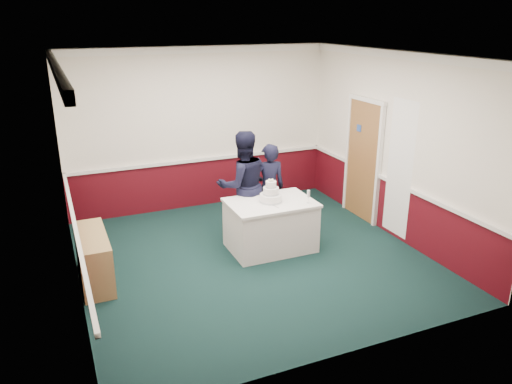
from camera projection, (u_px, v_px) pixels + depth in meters
name	position (u px, v px, depth m)	size (l,w,h in m)	color
ground	(253.00, 258.00, 7.61)	(5.00, 5.00, 0.00)	black
room_shell	(242.00, 123.00, 7.52)	(5.00, 5.00, 3.00)	white
sideboard	(94.00, 258.00, 6.84)	(0.41, 1.20, 0.70)	tan
cake_table	(271.00, 225.00, 7.80)	(1.32, 0.92, 0.79)	white
wedding_cake	(271.00, 195.00, 7.64)	(0.35, 0.35, 0.36)	white
cake_knife	(275.00, 206.00, 7.49)	(0.01, 0.22, 0.01)	silver
champagne_flute	(308.00, 195.00, 7.57)	(0.05, 0.05, 0.21)	silver
person_man	(243.00, 185.00, 8.10)	(0.87, 0.68, 1.79)	black
person_woman	(269.00, 188.00, 8.38)	(0.56, 0.36, 1.52)	black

